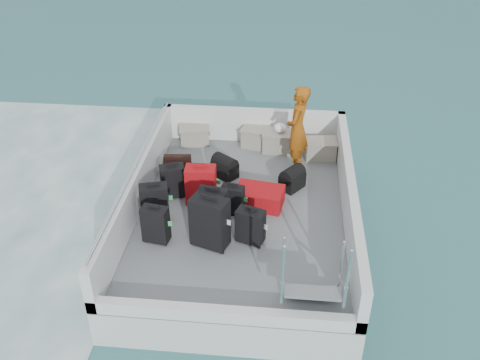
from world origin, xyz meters
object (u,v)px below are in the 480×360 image
object	(u,v)px
suitcase_4	(213,209)
crate_0	(195,135)
suitcase_1	(155,203)
suitcase_5	(201,185)
crate_3	(320,150)
crate_1	(258,138)
suitcase_2	(173,181)
suitcase_0	(156,225)
suitcase_7	(233,200)
crate_2	(279,142)
suitcase_8	(260,197)
suitcase_6	(250,226)
passenger	(297,129)
suitcase_3	(210,223)

from	to	relation	value
suitcase_4	crate_0	world-z (taller)	suitcase_4
suitcase_4	suitcase_1	bearing A→B (deg)	-174.49
suitcase_5	crate_3	bearing A→B (deg)	37.77
crate_1	crate_3	world-z (taller)	crate_1
suitcase_2	crate_1	bearing A→B (deg)	36.10
suitcase_0	suitcase_7	xyz separation A→B (m)	(1.08, 0.84, -0.05)
suitcase_0	suitcase_7	world-z (taller)	suitcase_0
suitcase_2	suitcase_5	distance (m)	0.53
crate_2	crate_3	xyz separation A→B (m)	(0.79, -0.21, -0.02)
suitcase_5	suitcase_8	world-z (taller)	suitcase_5
suitcase_7	suitcase_8	world-z (taller)	suitcase_7
suitcase_5	suitcase_6	bearing A→B (deg)	-48.80
suitcase_4	crate_0	bearing A→B (deg)	114.39
suitcase_5	suitcase_1	bearing A→B (deg)	-141.19
suitcase_5	passenger	xyz separation A→B (m)	(1.57, 1.29, 0.47)
suitcase_0	passenger	size ratio (longest dim) A/B	0.38
suitcase_2	crate_2	world-z (taller)	suitcase_2
suitcase_1	suitcase_4	xyz separation A→B (m)	(0.94, -0.05, 0.00)
suitcase_8	suitcase_0	bearing A→B (deg)	135.77
passenger	crate_0	bearing A→B (deg)	-96.36
suitcase_1	crate_3	bearing A→B (deg)	24.90
suitcase_6	suitcase_2	bearing A→B (deg)	161.15
suitcase_5	suitcase_4	bearing A→B (deg)	-67.51
suitcase_3	crate_1	xyz separation A→B (m)	(0.51, 3.15, -0.23)
suitcase_5	crate_2	bearing A→B (deg)	54.84
suitcase_3	suitcase_1	bearing A→B (deg)	170.97
crate_1	suitcase_2	bearing A→B (deg)	-124.75
crate_0	suitcase_0	bearing A→B (deg)	-90.93
suitcase_5	passenger	world-z (taller)	passenger
passenger	suitcase_0	bearing A→B (deg)	-26.96
suitcase_8	suitcase_4	bearing A→B (deg)	142.20
suitcase_7	crate_0	bearing A→B (deg)	125.21
suitcase_2	suitcase_5	xyz separation A→B (m)	(0.51, -0.14, 0.05)
suitcase_6	crate_1	size ratio (longest dim) A/B	0.94
suitcase_1	suitcase_3	distance (m)	1.10
suitcase_1	passenger	size ratio (longest dim) A/B	0.40
suitcase_8	suitcase_7	bearing A→B (deg)	132.61
crate_2	crate_1	bearing A→B (deg)	162.49
suitcase_1	suitcase_2	world-z (taller)	suitcase_1
suitcase_5	suitcase_2	bearing A→B (deg)	161.94
crate_0	suitcase_2	bearing A→B (deg)	-91.15
suitcase_6	crate_2	xyz separation A→B (m)	(0.34, 2.88, -0.10)
suitcase_0	crate_1	xyz separation A→B (m)	(1.34, 3.14, -0.12)
suitcase_3	suitcase_0	bearing A→B (deg)	-160.94
suitcase_8	passenger	distance (m)	1.54
suitcase_2	crate_0	bearing A→B (deg)	69.70
suitcase_0	suitcase_3	size ratio (longest dim) A/B	0.74
suitcase_8	crate_0	size ratio (longest dim) A/B	1.41
suitcase_5	crate_3	xyz separation A→B (m)	(2.04, 1.71, -0.17)
suitcase_0	suitcase_7	distance (m)	1.36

